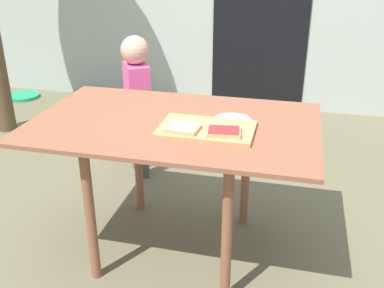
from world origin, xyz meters
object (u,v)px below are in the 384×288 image
object	(u,v)px
plate_white_right	(232,120)
pizza_slice_near_left	(182,128)
garden_hose_coil	(23,96)
dining_table	(175,138)
cutting_board	(206,129)
pizza_slice_near_right	(224,132)
child_left	(137,97)

from	to	relation	value
plate_white_right	pizza_slice_near_left	bearing A→B (deg)	-133.28
pizza_slice_near_left	plate_white_right	distance (m)	0.28
plate_white_right	garden_hose_coil	xyz separation A→B (m)	(-2.57, 2.02, -0.73)
dining_table	pizza_slice_near_left	xyz separation A→B (m)	(0.08, -0.14, 0.12)
dining_table	plate_white_right	bearing A→B (deg)	13.58
dining_table	cutting_board	distance (m)	0.22
pizza_slice_near_right	plate_white_right	distance (m)	0.21
pizza_slice_near_left	garden_hose_coil	xyz separation A→B (m)	(-2.37, 2.23, -0.75)
pizza_slice_near_right	child_left	world-z (taller)	child_left
pizza_slice_near_right	garden_hose_coil	bearing A→B (deg)	138.98
dining_table	child_left	bearing A→B (deg)	121.78
cutting_board	child_left	bearing A→B (deg)	127.39
plate_white_right	garden_hose_coil	world-z (taller)	plate_white_right
plate_white_right	pizza_slice_near_right	bearing A→B (deg)	-92.00
pizza_slice_near_left	garden_hose_coil	size ratio (longest dim) A/B	0.48
pizza_slice_near_left	garden_hose_coil	bearing A→B (deg)	136.79
cutting_board	plate_white_right	xyz separation A→B (m)	(0.10, 0.15, -0.00)
cutting_board	garden_hose_coil	xyz separation A→B (m)	(-2.47, 2.17, -0.73)
pizza_slice_near_right	garden_hose_coil	world-z (taller)	pizza_slice_near_right
dining_table	pizza_slice_near_left	world-z (taller)	pizza_slice_near_left
pizza_slice_near_right	dining_table	bearing A→B (deg)	152.41
garden_hose_coil	pizza_slice_near_right	bearing A→B (deg)	-41.02
child_left	dining_table	bearing A→B (deg)	-58.22
dining_table	pizza_slice_near_right	bearing A→B (deg)	-27.59
cutting_board	garden_hose_coil	distance (m)	3.37
plate_white_right	garden_hose_coil	bearing A→B (deg)	141.76
pizza_slice_near_left	plate_white_right	world-z (taller)	pizza_slice_near_left
child_left	plate_white_right	bearing A→B (deg)	-43.42
cutting_board	plate_white_right	bearing A→B (deg)	57.03
cutting_board	child_left	size ratio (longest dim) A/B	0.44
plate_white_right	dining_table	bearing A→B (deg)	-166.42
dining_table	cutting_board	xyz separation A→B (m)	(0.18, -0.08, 0.10)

